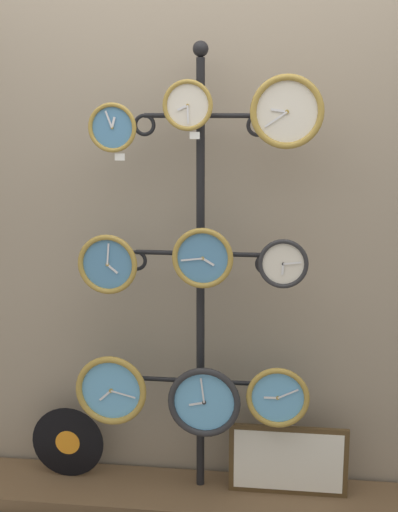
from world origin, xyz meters
The scene contains 16 objects.
shop_wall centered at (0.00, 0.57, 1.40)m, with size 4.40×0.04×2.80m.
low_shelf centered at (0.00, 0.35, 0.03)m, with size 2.20×0.36×0.06m.
display_stand centered at (0.00, 0.41, 0.57)m, with size 0.76×0.43×1.98m.
clock_top_left centered at (-0.34, 0.30, 1.64)m, with size 0.20×0.04×0.20m.
clock_top_center centered at (-0.04, 0.33, 1.73)m, with size 0.20×0.04×0.20m.
clock_top_right centered at (0.35, 0.30, 1.70)m, with size 0.28×0.04×0.28m.
clock_middle_left centered at (-0.37, 0.31, 1.08)m, with size 0.25×0.04×0.25m.
clock_middle_center centered at (0.02, 0.30, 1.12)m, with size 0.25×0.04×0.25m.
clock_middle_right centered at (0.35, 0.32, 1.11)m, with size 0.20×0.04×0.20m.
clock_bottom_left centered at (-0.37, 0.30, 0.53)m, with size 0.31×0.04×0.31m.
clock_bottom_center centered at (0.03, 0.29, 0.51)m, with size 0.31×0.04×0.31m.
clock_bottom_right centered at (0.34, 0.31, 0.53)m, with size 0.26×0.04×0.26m.
vinyl_record centered at (-0.61, 0.40, 0.23)m, with size 0.33×0.01×0.33m.
picture_frame centered at (0.39, 0.38, 0.22)m, with size 0.51×0.02×0.31m.
price_tag_upper centered at (-0.31, 0.30, 1.53)m, with size 0.04×0.00×0.03m.
price_tag_mid centered at (-0.01, 0.33, 1.61)m, with size 0.04×0.00×0.03m.
Camera 1 is at (0.36, -2.49, 1.73)m, focal length 50.00 mm.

